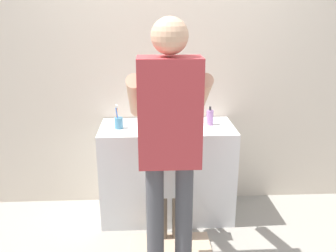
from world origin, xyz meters
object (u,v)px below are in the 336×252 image
soap_bottle (210,117)px  child_toddler (170,180)px  toothbrush_cup (119,122)px  adult_parent (169,128)px

soap_bottle → child_toddler: soap_bottle is taller
toothbrush_cup → adult_parent: size_ratio=0.12×
soap_bottle → adult_parent: 0.84m
soap_bottle → adult_parent: size_ratio=0.09×
toothbrush_cup → soap_bottle: (0.79, 0.06, 0.01)m
soap_bottle → child_toddler: size_ratio=0.18×
toothbrush_cup → child_toddler: 0.66m
adult_parent → child_toddler: bearing=86.4°
child_toddler → soap_bottle: bearing=48.7°
child_toddler → adult_parent: size_ratio=0.50×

